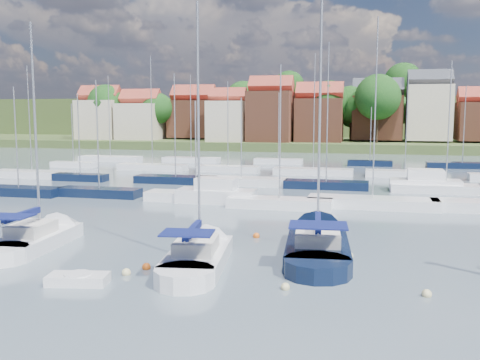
# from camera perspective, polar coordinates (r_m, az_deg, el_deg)

# --- Properties ---
(ground) EXTENTS (260.00, 260.00, 0.00)m
(ground) POSITION_cam_1_polar(r_m,az_deg,el_deg) (66.22, 6.77, 0.21)
(ground) COLOR #4D5E69
(ground) RESTS_ON ground
(sailboat_left) EXTENTS (3.52, 10.65, 14.30)m
(sailboat_left) POSITION_cam_1_polar(r_m,az_deg,el_deg) (35.29, -19.95, -5.70)
(sailboat_left) COLOR white
(sailboat_left) RESTS_ON ground
(sailboat_centre) EXTENTS (4.29, 11.08, 14.70)m
(sailboat_centre) POSITION_cam_1_polar(r_m,az_deg,el_deg) (29.53, -4.07, -7.76)
(sailboat_centre) COLOR white
(sailboat_centre) RESTS_ON ground
(sailboat_navy) EXTENTS (4.69, 13.22, 17.86)m
(sailboat_navy) POSITION_cam_1_polar(r_m,az_deg,el_deg) (32.48, 8.25, -6.45)
(sailboat_navy) COLOR black
(sailboat_navy) RESTS_ON ground
(tender) EXTENTS (2.98, 1.80, 0.60)m
(tender) POSITION_cam_1_polar(r_m,az_deg,el_deg) (26.49, -16.90, -10.10)
(tender) COLOR white
(tender) RESTS_ON ground
(buoy_c) EXTENTS (0.45, 0.45, 0.45)m
(buoy_c) POSITION_cam_1_polar(r_m,az_deg,el_deg) (28.17, -9.95, -9.34)
(buoy_c) COLOR #D85914
(buoy_c) RESTS_ON ground
(buoy_d) EXTENTS (0.42, 0.42, 0.42)m
(buoy_d) POSITION_cam_1_polar(r_m,az_deg,el_deg) (24.81, 4.85, -11.55)
(buoy_d) COLOR beige
(buoy_d) RESTS_ON ground
(buoy_e) EXTENTS (0.44, 0.44, 0.44)m
(buoy_e) POSITION_cam_1_polar(r_m,az_deg,el_deg) (34.52, 1.75, -6.16)
(buoy_e) COLOR #D85914
(buoy_e) RESTS_ON ground
(buoy_f) EXTENTS (0.44, 0.44, 0.44)m
(buoy_f) POSITION_cam_1_polar(r_m,az_deg,el_deg) (25.20, 19.28, -11.64)
(buoy_f) COLOR beige
(buoy_f) RESTS_ON ground
(buoy_g) EXTENTS (0.45, 0.45, 0.45)m
(buoy_g) POSITION_cam_1_polar(r_m,az_deg,el_deg) (27.41, -12.03, -9.86)
(buoy_g) COLOR beige
(buoy_g) RESTS_ON ground
(buoy_h) EXTENTS (0.50, 0.50, 0.50)m
(buoy_h) POSITION_cam_1_polar(r_m,az_deg,el_deg) (30.42, 11.52, -8.14)
(buoy_h) COLOR beige
(buoy_h) RESTS_ON ground
(marina_field) EXTENTS (79.62, 41.41, 15.93)m
(marina_field) POSITION_cam_1_polar(r_m,az_deg,el_deg) (61.17, 7.99, 0.02)
(marina_field) COLOR white
(marina_field) RESTS_ON ground
(far_shore_town) EXTENTS (212.46, 90.00, 22.27)m
(far_shore_town) POSITION_cam_1_polar(r_m,az_deg,el_deg) (158.06, 11.77, 5.79)
(far_shore_town) COLOR #44552A
(far_shore_town) RESTS_ON ground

